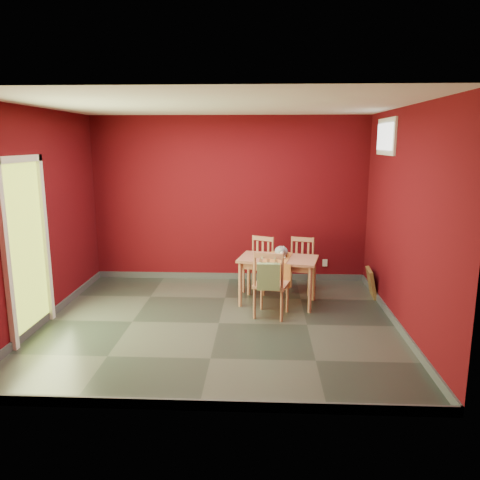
{
  "coord_description": "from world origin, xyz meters",
  "views": [
    {
      "loc": [
        0.53,
        -5.63,
        2.28
      ],
      "look_at": [
        0.25,
        0.45,
        1.0
      ],
      "focal_mm": 35.0,
      "sensor_mm": 36.0,
      "label": 1
    }
  ],
  "objects_px": {
    "chair_far_right": "(301,264)",
    "chair_near": "(271,283)",
    "tote_bag": "(268,276)",
    "dining_table": "(278,263)",
    "chair_far_left": "(259,264)",
    "cat": "(281,249)",
    "picture_frame": "(371,283)"
  },
  "relations": [
    {
      "from": "dining_table",
      "to": "chair_near",
      "type": "bearing_deg",
      "value": -102.05
    },
    {
      "from": "chair_far_left",
      "to": "tote_bag",
      "type": "bearing_deg",
      "value": -84.81
    },
    {
      "from": "chair_near",
      "to": "cat",
      "type": "xyz_separation_m",
      "value": [
        0.16,
        0.62,
        0.31
      ]
    },
    {
      "from": "chair_far_right",
      "to": "chair_near",
      "type": "distance_m",
      "value": 1.23
    },
    {
      "from": "dining_table",
      "to": "chair_far_right",
      "type": "distance_m",
      "value": 0.73
    },
    {
      "from": "chair_far_right",
      "to": "chair_near",
      "type": "height_order",
      "value": "chair_near"
    },
    {
      "from": "chair_far_left",
      "to": "chair_near",
      "type": "distance_m",
      "value": 1.13
    },
    {
      "from": "cat",
      "to": "dining_table",
      "type": "bearing_deg",
      "value": -122.02
    },
    {
      "from": "tote_bag",
      "to": "cat",
      "type": "distance_m",
      "value": 0.87
    },
    {
      "from": "chair_near",
      "to": "picture_frame",
      "type": "distance_m",
      "value": 1.8
    },
    {
      "from": "chair_far_right",
      "to": "chair_near",
      "type": "relative_size",
      "value": 0.92
    },
    {
      "from": "cat",
      "to": "tote_bag",
      "type": "bearing_deg",
      "value": -108.85
    },
    {
      "from": "picture_frame",
      "to": "dining_table",
      "type": "bearing_deg",
      "value": -164.81
    },
    {
      "from": "chair_near",
      "to": "tote_bag",
      "type": "distance_m",
      "value": 0.26
    },
    {
      "from": "chair_far_left",
      "to": "tote_bag",
      "type": "height_order",
      "value": "tote_bag"
    },
    {
      "from": "chair_near",
      "to": "tote_bag",
      "type": "height_order",
      "value": "chair_near"
    },
    {
      "from": "chair_far_right",
      "to": "cat",
      "type": "height_order",
      "value": "cat"
    },
    {
      "from": "chair_far_left",
      "to": "chair_far_right",
      "type": "xyz_separation_m",
      "value": [
        0.64,
        0.01,
        -0.01
      ]
    },
    {
      "from": "dining_table",
      "to": "chair_far_left",
      "type": "height_order",
      "value": "chair_far_left"
    },
    {
      "from": "tote_bag",
      "to": "dining_table",
      "type": "bearing_deg",
      "value": 78.72
    },
    {
      "from": "dining_table",
      "to": "chair_far_left",
      "type": "relative_size",
      "value": 1.41
    },
    {
      "from": "tote_bag",
      "to": "cat",
      "type": "xyz_separation_m",
      "value": [
        0.19,
        0.83,
        0.16
      ]
    },
    {
      "from": "chair_far_left",
      "to": "chair_near",
      "type": "relative_size",
      "value": 0.93
    },
    {
      "from": "chair_far_right",
      "to": "chair_near",
      "type": "xyz_separation_m",
      "value": [
        -0.48,
        -1.13,
        0.04
      ]
    },
    {
      "from": "chair_near",
      "to": "cat",
      "type": "relative_size",
      "value": 2.3
    },
    {
      "from": "chair_far_right",
      "to": "tote_bag",
      "type": "distance_m",
      "value": 1.45
    },
    {
      "from": "chair_far_left",
      "to": "picture_frame",
      "type": "bearing_deg",
      "value": -6.99
    },
    {
      "from": "dining_table",
      "to": "chair_far_left",
      "type": "bearing_deg",
      "value": 114.47
    },
    {
      "from": "dining_table",
      "to": "cat",
      "type": "xyz_separation_m",
      "value": [
        0.05,
        0.09,
        0.18
      ]
    },
    {
      "from": "tote_bag",
      "to": "chair_far_right",
      "type": "bearing_deg",
      "value": 68.89
    },
    {
      "from": "chair_near",
      "to": "picture_frame",
      "type": "xyz_separation_m",
      "value": [
        1.53,
        0.91,
        -0.25
      ]
    },
    {
      "from": "dining_table",
      "to": "chair_far_right",
      "type": "xyz_separation_m",
      "value": [
        0.37,
        0.6,
        -0.17
      ]
    }
  ]
}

